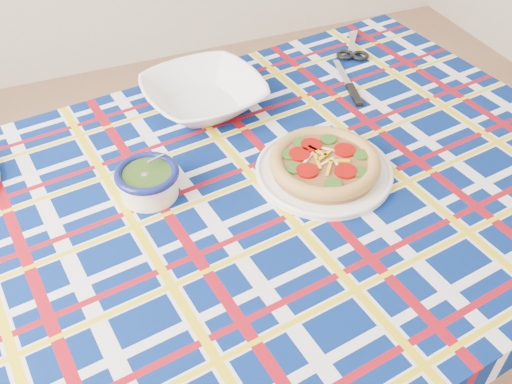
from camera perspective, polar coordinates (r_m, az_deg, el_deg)
name	(u,v)px	position (r m, az deg, el deg)	size (l,w,h in m)	color
floor	(286,322)	(2.07, 3.03, -12.87)	(4.00, 4.00, 0.00)	#926A4B
dining_table	(238,229)	(1.32, -1.78, -3.77)	(1.91, 1.35, 0.83)	brown
tablecloth	(238,221)	(1.30, -1.81, -2.93)	(1.80, 1.14, 0.12)	navy
main_focaccia_plate	(325,163)	(1.32, 6.89, 2.91)	(0.33, 0.33, 0.06)	brown
pesto_bowl	(148,180)	(1.27, -10.77, 1.23)	(0.14, 0.14, 0.08)	#1C360E
serving_bowl	(204,95)	(1.53, -5.23, 9.63)	(0.31, 0.31, 0.08)	white
table_knife	(343,73)	(1.70, 8.69, 11.65)	(0.26, 0.02, 0.01)	silver
kitchen_scissors	(353,42)	(1.87, 9.65, 14.59)	(0.22, 0.10, 0.02)	silver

